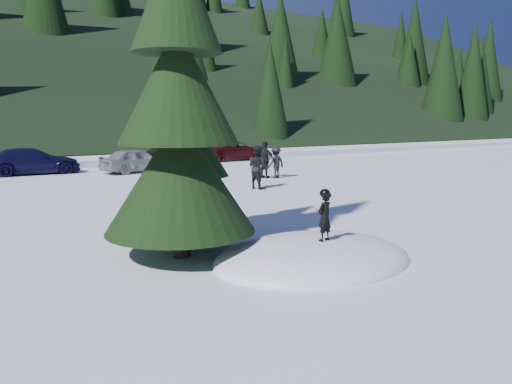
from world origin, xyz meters
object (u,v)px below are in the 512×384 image
spruce_tall (178,101)px  car_6 (235,151)px  car_3 (32,161)px  spruce_short (193,154)px  car_4 (136,160)px  child_skier (324,217)px  adult_2 (276,162)px  adult_0 (257,167)px  adult_1 (265,160)px  car_5 (175,156)px

spruce_tall → car_6: spruce_tall is taller
car_3 → car_6: car_3 is taller
spruce_short → car_4: size_ratio=1.37×
spruce_tall → car_6: (13.63, 20.51, -2.64)m
child_skier → car_6: (11.40, 22.59, -0.30)m
spruce_tall → adult_2: size_ratio=5.52×
child_skier → car_3: (-2.08, 20.95, -0.28)m
adult_0 → car_6: size_ratio=0.37×
car_3 → car_4: (4.91, -2.15, -0.03)m
car_3 → car_6: bearing=-80.8°
spruce_short → adult_2: (8.92, 8.96, -1.32)m
adult_1 → car_5: 7.91m
adult_2 → car_6: adult_2 is taller
child_skier → car_4: child_skier is taller
car_6 → adult_1: bearing=159.6°
adult_1 → adult_2: bearing=-143.3°
spruce_short → child_skier: bearing=-70.6°
child_skier → car_6: 25.31m
spruce_short → adult_1: size_ratio=2.95×
adult_2 → car_5: size_ratio=0.40×
spruce_tall → car_3: bearing=89.6°
adult_0 → car_6: adult_0 is taller
adult_0 → car_5: (1.04, 10.63, -0.26)m
car_3 → car_5: (8.01, -0.44, -0.05)m
car_3 → adult_1: bearing=-129.2°
car_5 → car_6: size_ratio=0.80×
adult_1 → spruce_tall: bearing=114.1°
adult_2 → car_5: (-1.76, 8.06, -0.13)m
adult_0 → car_4: 9.16m
adult_2 → car_4: size_ratio=0.40×
child_skier → spruce_tall: bearing=-54.3°
car_6 → car_3: bearing=99.5°
spruce_short → car_5: (7.16, 17.02, -1.46)m
adult_0 → car_4: (-2.06, 8.92, -0.24)m
spruce_tall → child_skier: size_ratio=8.62×
spruce_tall → adult_2: spruce_tall is taller
adult_1 → child_skier: bearing=126.2°
car_5 → child_skier: bearing=168.6°
adult_2 → car_3: (-9.77, 8.50, -0.08)m
child_skier → adult_1: size_ratio=0.55×
spruce_short → car_3: 17.53m
car_3 → adult_0: bearing=-145.5°
spruce_short → child_skier: size_ratio=5.38×
adult_2 → adult_0: bearing=35.1°
spruce_short → car_6: (12.63, 19.11, -1.42)m
adult_1 → car_6: 10.74m
spruce_tall → child_skier: 3.85m
spruce_tall → child_skier: bearing=-43.1°
child_skier → car_4: (2.83, 18.79, -0.31)m
adult_1 → car_5: adult_1 is taller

